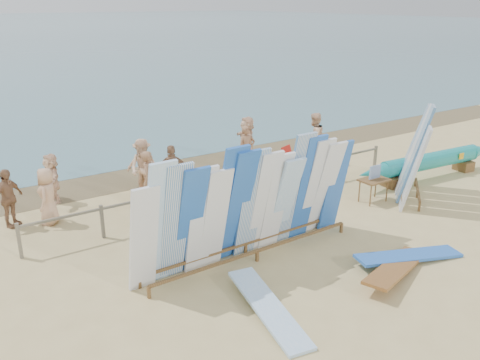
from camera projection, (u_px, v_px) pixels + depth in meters
ground at (298, 243)px, 12.80m from camera, size 160.00×160.00×0.00m
wet_sand_strip at (172, 168)px, 18.46m from camera, size 40.00×2.60×0.01m
fence at (234, 185)px, 14.95m from camera, size 12.08×0.08×0.90m
main_surfboard_rack at (251, 206)px, 11.63m from camera, size 5.94×0.95×2.94m
side_surfboard_rack at (414, 156)px, 15.32m from camera, size 2.45×2.29×2.96m
outrigger_canoe at (431, 162)px, 17.26m from camera, size 6.43×1.03×0.91m
vendor_table at (373, 190)px, 15.29m from camera, size 0.87×0.62×1.15m
flat_board_d at (408, 261)px, 11.92m from camera, size 2.75×1.22×0.27m
flat_board_a at (268, 314)px, 9.91m from camera, size 0.99×2.75×0.28m
flat_board_c at (396, 274)px, 11.34m from camera, size 2.72×1.45×0.37m
beach_chair_left at (243, 186)px, 15.93m from camera, size 0.68×0.70×0.95m
beach_chair_right at (216, 186)px, 16.05m from camera, size 0.53×0.55×0.81m
stroller at (295, 168)px, 17.02m from camera, size 0.85×1.00×1.17m
beachgoer_extra_1 at (8, 198)px, 13.46m from camera, size 1.02×0.87×1.62m
beachgoer_1 at (150, 180)px, 14.72m from camera, size 0.67×0.70×1.72m
beachgoer_2 at (143, 169)px, 15.50m from camera, size 0.81×0.97×1.80m
beachgoer_3 at (143, 163)px, 16.42m from camera, size 1.07×0.99×1.60m
beachgoer_7 at (247, 150)px, 17.72m from camera, size 0.67×0.44×1.69m
beachgoer_4 at (173, 173)px, 15.28m from camera, size 1.10×0.75×1.72m
beachgoer_11 at (52, 178)px, 15.14m from camera, size 0.50×1.43×1.53m
beachgoer_5 at (247, 140)px, 18.75m from camera, size 1.13×1.73×1.78m
beachgoer_0 at (48, 196)px, 13.68m from camera, size 0.70×0.86×1.58m
beachgoer_8 at (314, 138)px, 18.81m from camera, size 0.98×0.58×1.89m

